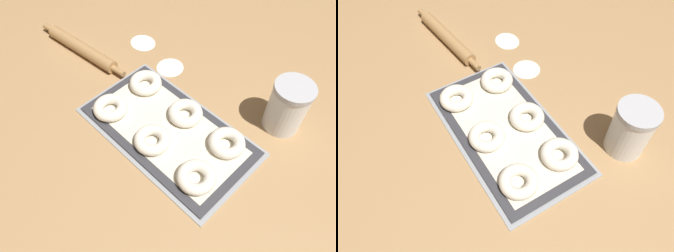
{
  "view_description": "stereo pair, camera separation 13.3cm",
  "coord_description": "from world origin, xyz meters",
  "views": [
    {
      "loc": [
        0.38,
        -0.41,
        0.78
      ],
      "look_at": [
        -0.01,
        -0.01,
        0.03
      ],
      "focal_mm": 35.0,
      "sensor_mm": 36.0,
      "label": 1
    },
    {
      "loc": [
        0.47,
        -0.31,
        0.78
      ],
      "look_at": [
        -0.01,
        -0.01,
        0.03
      ],
      "focal_mm": 35.0,
      "sensor_mm": 36.0,
      "label": 2
    }
  ],
  "objects": [
    {
      "name": "bagel_back_right",
      "position": [
        0.14,
        0.06,
        0.03
      ],
      "size": [
        0.1,
        0.1,
        0.03
      ],
      "color": "silver",
      "rests_on": "baking_mat"
    },
    {
      "name": "baking_mat",
      "position": [
        -0.01,
        -0.01,
        0.01
      ],
      "size": [
        0.5,
        0.27,
        0.0
      ],
      "color": "#333338",
      "rests_on": "baking_tray"
    },
    {
      "name": "baking_tray",
      "position": [
        -0.01,
        -0.01,
        0.0
      ],
      "size": [
        0.52,
        0.29,
        0.01
      ],
      "color": "#93969B",
      "rests_on": "ground_plane"
    },
    {
      "name": "bagel_back_center",
      "position": [
        -0.01,
        0.06,
        0.03
      ],
      "size": [
        0.1,
        0.1,
        0.03
      ],
      "color": "silver",
      "rests_on": "baking_mat"
    },
    {
      "name": "ground_plane",
      "position": [
        0.0,
        0.0,
        0.0
      ],
      "size": [
        2.8,
        2.8,
        0.0
      ],
      "primitive_type": "plane",
      "color": "#A87F51"
    },
    {
      "name": "flour_canister",
      "position": [
        0.2,
        0.24,
        0.08
      ],
      "size": [
        0.11,
        0.11,
        0.16
      ],
      "color": "white",
      "rests_on": "ground_plane"
    },
    {
      "name": "rolling_pin",
      "position": [
        -0.47,
        0.01,
        0.02
      ],
      "size": [
        0.41,
        0.08,
        0.04
      ],
      "color": "#AD7F4C",
      "rests_on": "ground_plane"
    },
    {
      "name": "bagel_front_right",
      "position": [
        0.15,
        -0.08,
        0.03
      ],
      "size": [
        0.1,
        0.1,
        0.03
      ],
      "color": "silver",
      "rests_on": "baking_mat"
    },
    {
      "name": "flour_patch_near",
      "position": [
        -0.37,
        0.2,
        0.0
      ],
      "size": [
        0.1,
        0.08,
        0.0
      ],
      "color": "white",
      "rests_on": "ground_plane"
    },
    {
      "name": "bagel_front_left",
      "position": [
        -0.19,
        -0.09,
        0.03
      ],
      "size": [
        0.1,
        0.1,
        0.03
      ],
      "color": "silver",
      "rests_on": "baking_mat"
    },
    {
      "name": "flour_patch_far",
      "position": [
        -0.2,
        0.18,
        0.0
      ],
      "size": [
        0.09,
        0.09,
        0.0
      ],
      "color": "white",
      "rests_on": "ground_plane"
    },
    {
      "name": "bagel_back_left",
      "position": [
        -0.19,
        0.06,
        0.03
      ],
      "size": [
        0.1,
        0.1,
        0.03
      ],
      "color": "silver",
      "rests_on": "baking_mat"
    },
    {
      "name": "bagel_front_center",
      "position": [
        -0.01,
        -0.08,
        0.03
      ],
      "size": [
        0.1,
        0.1,
        0.03
      ],
      "color": "silver",
      "rests_on": "baking_mat"
    }
  ]
}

